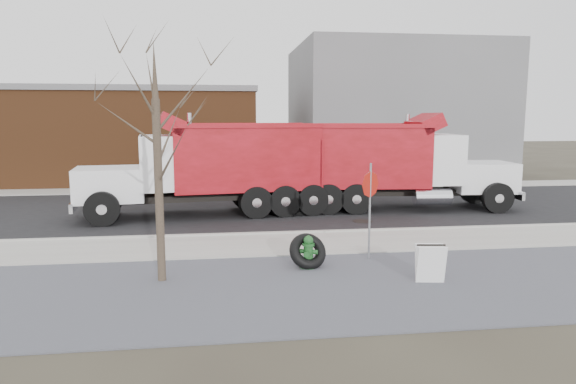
{
  "coord_description": "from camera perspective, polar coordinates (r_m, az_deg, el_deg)",
  "views": [
    {
      "loc": [
        -1.85,
        -13.86,
        3.61
      ],
      "look_at": [
        0.12,
        1.18,
        1.4
      ],
      "focal_mm": 32.0,
      "sensor_mm": 36.0,
      "label": 1
    }
  ],
  "objects": [
    {
      "name": "road",
      "position": [
        20.56,
        -2.19,
        -1.8
      ],
      "size": [
        60.0,
        9.4,
        0.02
      ],
      "primitive_type": "cube",
      "color": "black",
      "rests_on": "ground"
    },
    {
      "name": "building_grey",
      "position": [
        33.66,
        11.48,
        8.79
      ],
      "size": [
        12.0,
        10.0,
        8.0
      ],
      "color": "slate",
      "rests_on": "ground"
    },
    {
      "name": "dump_truck_red_b",
      "position": [
        19.12,
        -8.33,
        3.09
      ],
      "size": [
        9.02,
        3.61,
        3.74
      ],
      "rotation": [
        0.0,
        0.0,
        3.27
      ],
      "color": "black",
      "rests_on": "ground"
    },
    {
      "name": "ground",
      "position": [
        14.44,
        0.14,
        -6.19
      ],
      "size": [
        120.0,
        120.0,
        0.0
      ],
      "primitive_type": "plane",
      "color": "#383328",
      "rests_on": "ground"
    },
    {
      "name": "far_sidewalk",
      "position": [
        26.17,
        -3.34,
        0.41
      ],
      "size": [
        60.0,
        2.0,
        0.06
      ],
      "primitive_type": "cube",
      "color": "#9E9B93",
      "rests_on": "ground"
    },
    {
      "name": "stop_sign",
      "position": [
        13.04,
        9.11,
        -0.2
      ],
      "size": [
        0.55,
        0.43,
        2.48
      ],
      "rotation": [
        0.0,
        0.0,
        0.26
      ],
      "color": "gray",
      "rests_on": "ground"
    },
    {
      "name": "dump_truck_red_a",
      "position": [
        20.54,
        11.03,
        3.34
      ],
      "size": [
        9.34,
        3.26,
        3.72
      ],
      "rotation": [
        0.0,
        0.0,
        -0.09
      ],
      "color": "black",
      "rests_on": "ground"
    },
    {
      "name": "gravel_verge",
      "position": [
        11.12,
        2.57,
        -10.58
      ],
      "size": [
        60.0,
        5.0,
        0.03
      ],
      "primitive_type": "cube",
      "color": "slate",
      "rests_on": "ground"
    },
    {
      "name": "sandwich_board",
      "position": [
        11.7,
        15.55,
        -7.64
      ],
      "size": [
        0.67,
        0.47,
        0.86
      ],
      "rotation": [
        0.0,
        0.0,
        -0.14
      ],
      "color": "white",
      "rests_on": "ground"
    },
    {
      "name": "curb",
      "position": [
        15.92,
        -0.6,
        -4.61
      ],
      "size": [
        60.0,
        0.15,
        0.11
      ],
      "primitive_type": "cube",
      "color": "#9E9B93",
      "rests_on": "ground"
    },
    {
      "name": "bare_tree",
      "position": [
        11.34,
        -14.38,
        6.45
      ],
      "size": [
        3.2,
        3.2,
        5.2
      ],
      "color": "#382D23",
      "rests_on": "ground"
    },
    {
      "name": "truck_tire",
      "position": [
        12.47,
        2.2,
        -6.6
      ],
      "size": [
        1.06,
        0.92,
        0.91
      ],
      "color": "black",
      "rests_on": "ground"
    },
    {
      "name": "sidewalk",
      "position": [
        14.67,
        0.01,
        -5.83
      ],
      "size": [
        60.0,
        2.5,
        0.06
      ],
      "primitive_type": "cube",
      "color": "#9E9B93",
      "rests_on": "ground"
    },
    {
      "name": "fire_hydrant",
      "position": [
        12.42,
        2.27,
        -6.82
      ],
      "size": [
        0.46,
        0.45,
        0.82
      ],
      "rotation": [
        0.0,
        0.0,
        -0.37
      ],
      "color": "#245E2D",
      "rests_on": "ground"
    },
    {
      "name": "building_brick",
      "position": [
        31.93,
        -22.38,
        5.95
      ],
      "size": [
        20.2,
        8.2,
        5.3
      ],
      "color": "brown",
      "rests_on": "ground"
    }
  ]
}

